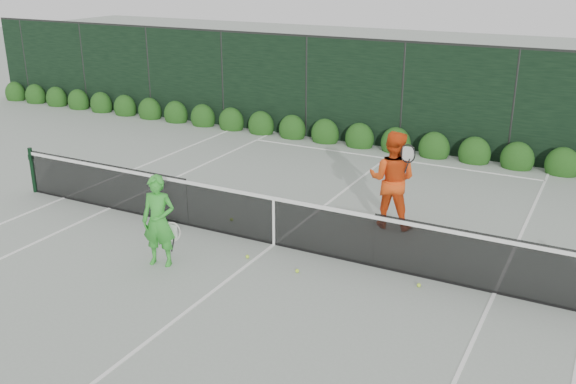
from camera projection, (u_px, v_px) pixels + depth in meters
The scene contains 8 objects.
ground at pixel (274, 245), 12.26m from camera, with size 80.00×80.00×0.00m, color gray.
tennis_net at pixel (273, 219), 12.09m from camera, with size 12.90×0.10×1.07m.
player_woman at pixel (159, 221), 11.21m from camera, with size 0.69×0.54×1.66m.
player_man at pixel (392, 180), 12.80m from camera, with size 1.03×0.83×1.99m.
court_lines at pixel (274, 244), 12.26m from camera, with size 11.03×23.83×0.01m.
windscreen_fence at pixel (185, 219), 9.49m from camera, with size 32.00×21.07×3.06m.
hedge_row at pixel (396, 144), 18.14m from camera, with size 31.66×0.65×0.94m.
tennis_balls at pixel (294, 256), 11.72m from camera, with size 4.38×1.52×0.07m.
Camera 1 is at (5.43, -9.78, 5.13)m, focal length 40.00 mm.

